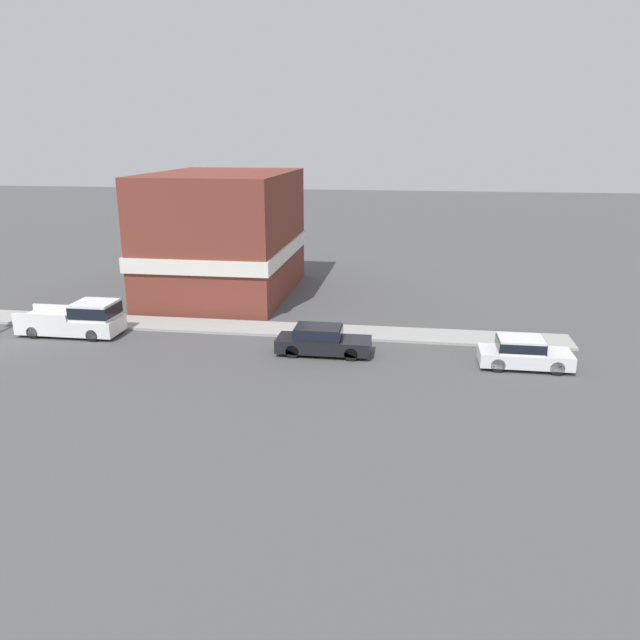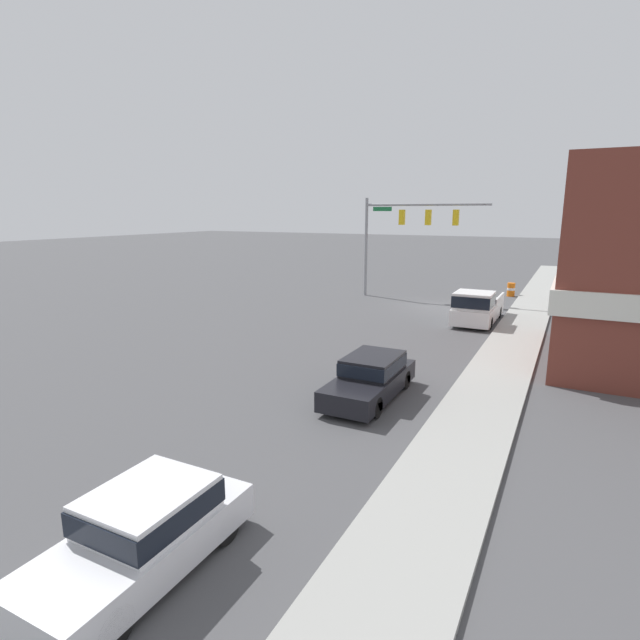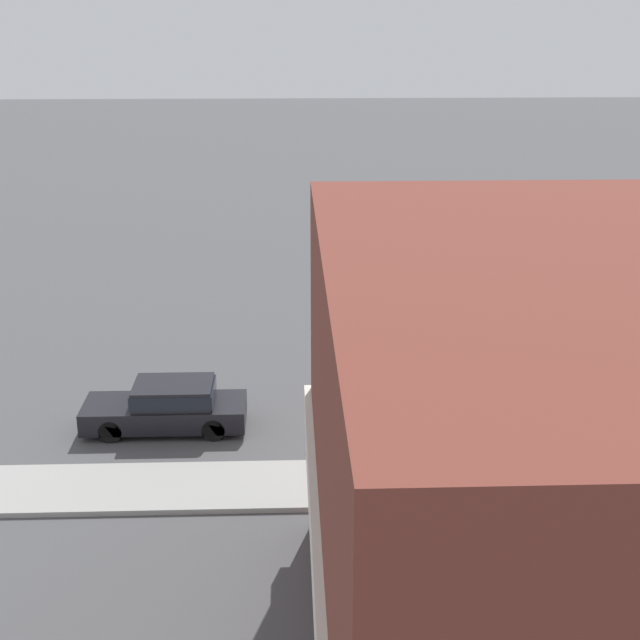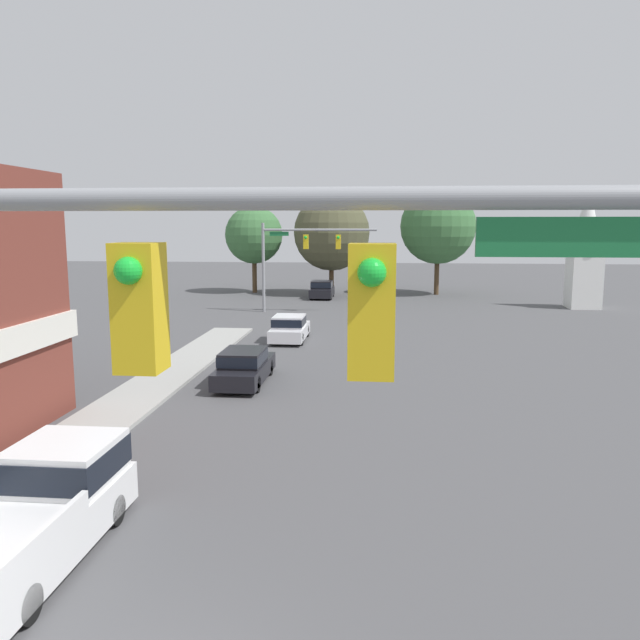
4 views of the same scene
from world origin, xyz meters
name	(u,v)px [view 4 (image 4 of 4)]	position (x,y,z in m)	size (l,w,h in m)	color
near_signal_assembly	(330,367)	(2.92, -2.34, 5.31)	(8.82, 0.49, 7.13)	gray
far_signal_assembly	(299,247)	(-2.65, 38.30, 4.81)	(8.43, 0.49, 6.57)	gray
car_lead	(244,366)	(-2.19, 17.24, 0.75)	(1.76, 4.64, 1.43)	black
car_second_ahead	(289,328)	(-1.73, 26.80, 0.75)	(1.81, 4.20, 1.45)	black
car_distant	(322,289)	(-1.85, 47.34, 0.81)	(1.91, 4.22, 1.57)	black
pickup_truck_parked	(44,505)	(-3.27, 3.85, 0.94)	(2.07, 5.48, 1.91)	black
church_steeple	(586,245)	(19.00, 42.85, 4.93)	(2.51, 2.51, 9.43)	white
backdrop_tree_left_far	(254,235)	(-8.72, 51.47, 5.48)	(5.44, 5.44, 8.21)	#4C3823
backdrop_tree_left_mid	(332,233)	(-1.25, 50.33, 5.72)	(6.97, 6.97, 9.22)	#4C3823
backdrop_tree_center	(438,226)	(8.47, 51.35, 6.29)	(6.89, 6.89, 9.74)	#4C3823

